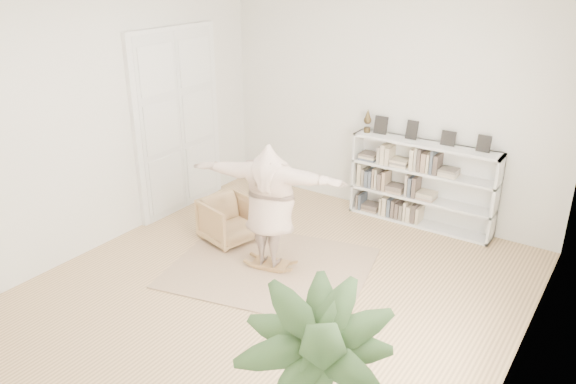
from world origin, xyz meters
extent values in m
plane|color=olive|center=(0.00, 0.00, 0.00)|extent=(6.00, 6.00, 0.00)
plane|color=silver|center=(0.00, 3.00, 1.80)|extent=(5.50, 0.00, 5.50)
plane|color=silver|center=(0.00, -3.00, 1.80)|extent=(5.50, 0.00, 5.50)
plane|color=silver|center=(-2.75, 0.00, 1.80)|extent=(0.00, 6.00, 6.00)
plane|color=silver|center=(2.75, 0.00, 1.80)|extent=(0.00, 6.00, 6.00)
cube|color=white|center=(-2.71, 1.30, 1.40)|extent=(0.08, 1.78, 2.92)
cube|color=silver|center=(-2.69, 0.90, 1.40)|extent=(0.06, 0.78, 2.80)
cube|color=silver|center=(-2.69, 1.70, 1.40)|extent=(0.06, 0.78, 2.80)
cube|color=silver|center=(-0.33, 2.81, 0.65)|extent=(0.04, 0.35, 1.30)
cube|color=silver|center=(1.83, 2.81, 0.65)|extent=(0.04, 0.35, 1.30)
cube|color=silver|center=(0.75, 2.96, 0.65)|extent=(2.20, 0.04, 1.30)
cube|color=silver|center=(0.75, 2.81, 0.02)|extent=(2.20, 0.35, 0.04)
cube|color=silver|center=(0.75, 2.81, 0.43)|extent=(2.20, 0.35, 0.04)
cube|color=silver|center=(0.75, 2.81, 0.86)|extent=(2.20, 0.35, 0.04)
cube|color=silver|center=(0.75, 2.81, 1.28)|extent=(2.20, 0.35, 0.04)
cube|color=black|center=(0.00, 2.85, 1.42)|extent=(0.18, 0.07, 0.24)
cube|color=black|center=(0.50, 2.85, 1.42)|extent=(0.18, 0.07, 0.24)
cube|color=black|center=(1.05, 2.85, 1.42)|extent=(0.18, 0.07, 0.24)
cube|color=black|center=(1.55, 2.85, 1.42)|extent=(0.18, 0.07, 0.24)
imported|color=tan|center=(-1.31, 0.77, 0.32)|extent=(0.86, 0.84, 0.64)
cube|color=#A18467|center=(-0.36, 0.45, 0.01)|extent=(2.88, 2.51, 0.02)
cube|color=brown|center=(-0.36, 0.45, 0.07)|extent=(0.52, 0.38, 0.03)
cube|color=brown|center=(-0.36, 0.45, 0.04)|extent=(0.32, 0.12, 0.04)
cube|color=brown|center=(-0.36, 0.45, 0.04)|extent=(0.32, 0.12, 0.04)
cube|color=brown|center=(-0.36, 0.45, 0.07)|extent=(0.19, 0.09, 0.10)
cube|color=brown|center=(-0.36, 0.45, 0.07)|extent=(0.19, 0.09, 0.10)
imported|color=#BFA18F|center=(-0.36, 0.45, 0.93)|extent=(2.08, 0.98, 1.63)
camera|label=1|loc=(3.40, -4.77, 3.79)|focal=35.00mm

